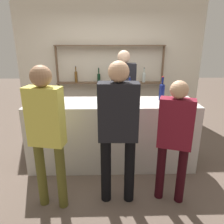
{
  "coord_description": "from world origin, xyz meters",
  "views": [
    {
      "loc": [
        -0.08,
        -3.15,
        1.97
      ],
      "look_at": [
        0.0,
        0.0,
        0.89
      ],
      "focal_mm": 35.0,
      "sensor_mm": 36.0,
      "label": 1
    }
  ],
  "objects_px": {
    "counter_bottle_2": "(129,90)",
    "cork_jar": "(134,98)",
    "counter_bottle_0": "(162,91)",
    "customer_center": "(118,125)",
    "server_behind_counter": "(123,90)",
    "customer_left": "(46,128)",
    "counter_bottle_1": "(100,95)",
    "customer_right": "(175,134)"
  },
  "relations": [
    {
      "from": "counter_bottle_2",
      "to": "cork_jar",
      "type": "distance_m",
      "value": 0.21
    },
    {
      "from": "counter_bottle_2",
      "to": "customer_right",
      "type": "bearing_deg",
      "value": -67.38
    },
    {
      "from": "server_behind_counter",
      "to": "customer_center",
      "type": "bearing_deg",
      "value": -5.59
    },
    {
      "from": "counter_bottle_1",
      "to": "cork_jar",
      "type": "height_order",
      "value": "counter_bottle_1"
    },
    {
      "from": "counter_bottle_0",
      "to": "server_behind_counter",
      "type": "height_order",
      "value": "server_behind_counter"
    },
    {
      "from": "counter_bottle_0",
      "to": "cork_jar",
      "type": "height_order",
      "value": "counter_bottle_0"
    },
    {
      "from": "customer_right",
      "to": "customer_center",
      "type": "distance_m",
      "value": 0.67
    },
    {
      "from": "customer_center",
      "to": "counter_bottle_2",
      "type": "bearing_deg",
      "value": -10.56
    },
    {
      "from": "counter_bottle_0",
      "to": "customer_left",
      "type": "relative_size",
      "value": 0.21
    },
    {
      "from": "cork_jar",
      "to": "customer_left",
      "type": "relative_size",
      "value": 0.07
    },
    {
      "from": "server_behind_counter",
      "to": "counter_bottle_1",
      "type": "bearing_deg",
      "value": -23.03
    },
    {
      "from": "counter_bottle_2",
      "to": "customer_right",
      "type": "height_order",
      "value": "customer_right"
    },
    {
      "from": "counter_bottle_0",
      "to": "counter_bottle_1",
      "type": "bearing_deg",
      "value": -168.84
    },
    {
      "from": "counter_bottle_1",
      "to": "customer_right",
      "type": "xyz_separation_m",
      "value": [
        0.89,
        -0.78,
        -0.27
      ]
    },
    {
      "from": "customer_right",
      "to": "customer_left",
      "type": "relative_size",
      "value": 0.9
    },
    {
      "from": "counter_bottle_0",
      "to": "customer_center",
      "type": "height_order",
      "value": "customer_center"
    },
    {
      "from": "counter_bottle_2",
      "to": "customer_center",
      "type": "xyz_separation_m",
      "value": [
        -0.23,
        -1.03,
        -0.16
      ]
    },
    {
      "from": "counter_bottle_2",
      "to": "customer_center",
      "type": "relative_size",
      "value": 0.2
    },
    {
      "from": "counter_bottle_2",
      "to": "customer_left",
      "type": "relative_size",
      "value": 0.2
    },
    {
      "from": "server_behind_counter",
      "to": "customer_left",
      "type": "relative_size",
      "value": 1.03
    },
    {
      "from": "server_behind_counter",
      "to": "customer_center",
      "type": "distance_m",
      "value": 1.73
    },
    {
      "from": "counter_bottle_0",
      "to": "cork_jar",
      "type": "distance_m",
      "value": 0.47
    },
    {
      "from": "counter_bottle_0",
      "to": "counter_bottle_2",
      "type": "relative_size",
      "value": 1.05
    },
    {
      "from": "server_behind_counter",
      "to": "customer_center",
      "type": "relative_size",
      "value": 1.01
    },
    {
      "from": "counter_bottle_0",
      "to": "customer_left",
      "type": "height_order",
      "value": "customer_left"
    },
    {
      "from": "customer_right",
      "to": "customer_center",
      "type": "relative_size",
      "value": 0.88
    },
    {
      "from": "counter_bottle_0",
      "to": "counter_bottle_1",
      "type": "height_order",
      "value": "counter_bottle_0"
    },
    {
      "from": "counter_bottle_2",
      "to": "cork_jar",
      "type": "relative_size",
      "value": 2.76
    },
    {
      "from": "counter_bottle_0",
      "to": "counter_bottle_2",
      "type": "xyz_separation_m",
      "value": [
        -0.49,
        0.07,
        -0.01
      ]
    },
    {
      "from": "cork_jar",
      "to": "customer_left",
      "type": "distance_m",
      "value": 1.41
    },
    {
      "from": "counter_bottle_1",
      "to": "customer_center",
      "type": "bearing_deg",
      "value": -73.48
    },
    {
      "from": "counter_bottle_0",
      "to": "counter_bottle_2",
      "type": "bearing_deg",
      "value": 171.81
    },
    {
      "from": "counter_bottle_0",
      "to": "cork_jar",
      "type": "relative_size",
      "value": 2.88
    },
    {
      "from": "customer_center",
      "to": "server_behind_counter",
      "type": "bearing_deg",
      "value": -4.2
    },
    {
      "from": "customer_center",
      "to": "customer_left",
      "type": "distance_m",
      "value": 0.8
    },
    {
      "from": "counter_bottle_2",
      "to": "customer_left",
      "type": "height_order",
      "value": "customer_left"
    },
    {
      "from": "cork_jar",
      "to": "customer_center",
      "type": "relative_size",
      "value": 0.07
    },
    {
      "from": "counter_bottle_0",
      "to": "counter_bottle_2",
      "type": "height_order",
      "value": "counter_bottle_0"
    },
    {
      "from": "counter_bottle_0",
      "to": "customer_right",
      "type": "distance_m",
      "value": 1.01
    },
    {
      "from": "counter_bottle_2",
      "to": "server_behind_counter",
      "type": "bearing_deg",
      "value": 93.61
    },
    {
      "from": "cork_jar",
      "to": "customer_center",
      "type": "bearing_deg",
      "value": -108.11
    },
    {
      "from": "counter_bottle_2",
      "to": "customer_right",
      "type": "xyz_separation_m",
      "value": [
        0.43,
        -1.04,
        -0.28
      ]
    }
  ]
}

